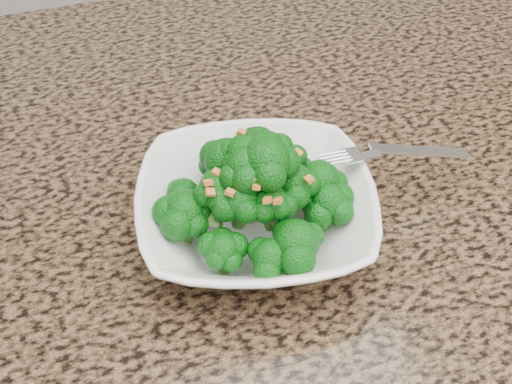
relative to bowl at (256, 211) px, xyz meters
name	(u,v)px	position (x,y,z in m)	size (l,w,h in m)	color
granite_counter	(291,233)	(0.04, 0.00, -0.04)	(1.64, 1.04, 0.03)	brown
bowl	(256,211)	(0.00, 0.00, 0.00)	(0.22, 0.22, 0.05)	white
broccoli_pile	(256,159)	(0.00, 0.00, 0.06)	(0.19, 0.19, 0.07)	#0B640E
garlic_topping	(256,122)	(0.00, 0.00, 0.10)	(0.11, 0.11, 0.01)	orange
fork	(373,154)	(0.12, 0.00, 0.03)	(0.17, 0.03, 0.01)	silver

